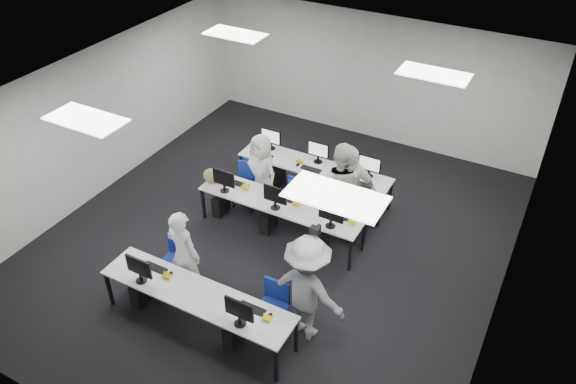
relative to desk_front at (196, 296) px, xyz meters
The scene contains 23 objects.
room 2.54m from the desk_front, 90.00° to the left, with size 9.00×9.02×3.00m.
ceiling_panels 3.33m from the desk_front, 90.00° to the left, with size 5.20×4.60×0.02m.
desk_front is the anchor object (origin of this frame).
desk_mid 2.60m from the desk_front, 90.00° to the left, with size 3.20×0.70×0.73m.
desk_back 4.00m from the desk_front, 90.00° to the left, with size 3.20×0.70×0.73m.
equipment_front 0.38m from the desk_front, behind, with size 2.51×0.41×1.19m.
equipment_mid 2.61m from the desk_front, 94.24° to the left, with size 2.91×0.41×1.19m.
equipment_back 4.04m from the desk_front, 87.27° to the left, with size 2.91×0.41×1.19m.
chair_0 1.16m from the desk_front, 147.89° to the left, with size 0.45×0.49×0.90m.
chair_1 1.20m from the desk_front, 24.87° to the left, with size 0.45×0.49×0.90m.
chair_2 3.30m from the desk_front, 108.29° to the left, with size 0.48×0.52×0.95m.
chair_3 3.23m from the desk_front, 90.57° to the left, with size 0.45×0.48×0.81m.
chair_4 3.52m from the desk_front, 68.87° to the left, with size 0.54×0.57×0.89m.
chair_5 3.62m from the desk_front, 107.97° to the left, with size 0.57×0.60×0.95m.
chair_6 3.36m from the desk_front, 88.92° to the left, with size 0.50×0.53×0.89m.
chair_7 3.52m from the desk_front, 73.91° to the left, with size 0.56×0.59×0.94m.
handbag 2.94m from the desk_front, 119.60° to the left, with size 0.38×0.24×0.31m, color #A47954.
student_0 0.83m from the desk_front, 139.32° to the left, with size 0.61×0.40×1.68m, color white.
student_1 3.45m from the desk_front, 75.48° to the left, with size 0.89×0.70×1.84m, color white.
student_2 3.38m from the desk_front, 103.68° to the left, with size 0.77×0.50×1.57m, color white.
student_3 3.54m from the desk_front, 73.29° to the left, with size 1.04×0.43×1.77m, color white.
photographer 1.69m from the desk_front, 24.82° to the left, with size 1.20×0.69×1.86m, color slate.
dslr_camera 2.16m from the desk_front, 29.98° to the left, with size 0.14×0.18×0.10m, color black.
Camera 1 is at (4.06, -6.98, 6.89)m, focal length 35.00 mm.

